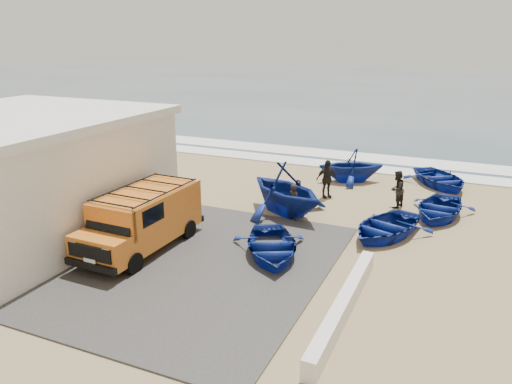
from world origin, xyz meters
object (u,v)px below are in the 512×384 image
(building, at_px, (16,174))
(boat_mid_right, at_px, (439,208))
(fisherman_front, at_px, (294,202))
(fisherman_back, at_px, (327,179))
(boat_mid_left, at_px, (285,189))
(fisherman_middle, at_px, (397,189))
(boat_far_left, at_px, (351,165))
(boat_far_right, at_px, (440,179))
(boat_near_left, at_px, (271,246))
(parapet, at_px, (344,305))
(boat_near_right, at_px, (386,226))
(van, at_px, (143,218))

(building, xyz_separation_m, boat_mid_right, (14.13, 7.69, -1.80))
(fisherman_front, height_order, fisherman_back, fisherman_back)
(boat_mid_left, distance_m, fisherman_middle, 4.79)
(boat_far_left, height_order, fisherman_back, fisherman_back)
(boat_mid_right, xyz_separation_m, fisherman_back, (-4.83, 0.63, 0.49))
(boat_mid_left, height_order, boat_far_right, boat_mid_left)
(boat_mid_left, bearing_deg, fisherman_back, 12.61)
(boat_far_right, height_order, fisherman_front, fisherman_front)
(boat_mid_right, distance_m, boat_far_left, 5.70)
(fisherman_middle, height_order, fisherman_back, fisherman_back)
(boat_near_left, xyz_separation_m, fisherman_back, (-0.11, 6.77, 0.50))
(parapet, relative_size, boat_far_right, 1.63)
(building, height_order, boat_near_left, building)
(parapet, relative_size, fisherman_back, 3.50)
(building, xyz_separation_m, boat_near_left, (9.41, 1.55, -1.80))
(boat_near_right, bearing_deg, boat_far_right, 99.47)
(van, bearing_deg, building, -174.30)
(boat_far_left, bearing_deg, building, -66.62)
(van, distance_m, boat_near_left, 4.41)
(building, relative_size, fisherman_back, 5.48)
(parapet, distance_m, fisherman_middle, 9.21)
(fisherman_back, bearing_deg, boat_far_right, -3.73)
(boat_near_left, relative_size, boat_far_left, 1.11)
(boat_near_left, height_order, fisherman_middle, fisherman_middle)
(building, xyz_separation_m, parapet, (12.50, -1.00, -1.89))
(boat_mid_left, bearing_deg, fisherman_front, -104.29)
(boat_mid_right, relative_size, fisherman_back, 2.05)
(boat_mid_right, xyz_separation_m, fisherman_front, (-5.16, -2.73, 0.39))
(boat_near_right, relative_size, boat_mid_left, 0.90)
(fisherman_middle, bearing_deg, boat_far_left, -118.26)
(boat_near_left, height_order, boat_far_left, boat_far_left)
(parapet, relative_size, van, 1.22)
(boat_far_left, relative_size, fisherman_middle, 1.98)
(boat_mid_left, xyz_separation_m, fisherman_middle, (4.00, 2.62, -0.27))
(parapet, xyz_separation_m, fisherman_middle, (-0.13, 9.19, 0.52))
(fisherman_back, bearing_deg, boat_mid_right, -51.49)
(van, relative_size, boat_mid_right, 1.39)
(boat_near_right, relative_size, fisherman_middle, 2.28)
(van, xyz_separation_m, fisherman_back, (4.08, 7.93, -0.26))
(van, height_order, boat_mid_right, van)
(fisherman_front, bearing_deg, boat_near_left, 127.60)
(boat_near_right, xyz_separation_m, boat_far_right, (1.30, 7.37, 0.00))
(boat_far_right, distance_m, fisherman_middle, 4.26)
(boat_far_left, relative_size, fisherman_back, 1.84)
(building, height_order, boat_far_right, building)
(building, bearing_deg, boat_near_right, 20.97)
(boat_far_left, bearing_deg, boat_near_right, -2.03)
(building, distance_m, van, 5.34)
(boat_near_left, bearing_deg, fisherman_back, 63.99)
(boat_mid_right, xyz_separation_m, boat_far_left, (-4.43, 3.55, 0.47))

